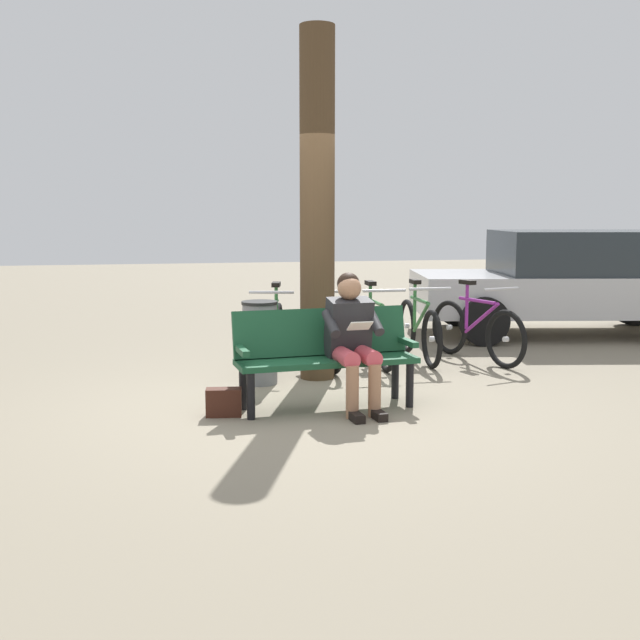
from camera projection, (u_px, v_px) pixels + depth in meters
The scene contains 12 objects.
ground_plane at pixel (294, 405), 6.94m from camera, with size 40.00×40.00×0.00m, color gray.
bench at pixel (324, 350), 6.85m from camera, with size 1.64×0.62×0.87m.
person_reading at pixel (352, 335), 6.73m from camera, with size 0.52×0.79×1.20m.
handbag at pixel (224, 402), 6.56m from camera, with size 0.30×0.14×0.24m, color #3F1E14.
tree_trunk at pixel (317, 207), 7.86m from camera, with size 0.36×0.36×3.56m, color #4C3823.
litter_bin at pixel (260, 342), 7.77m from camera, with size 0.36×0.36×0.84m.
bicycle_orange at pixel (476, 330), 8.98m from camera, with size 0.61×1.63×0.94m.
bicycle_silver at pixel (419, 330), 9.04m from camera, with size 0.48×1.68×0.94m.
bicycle_green at pixel (374, 332), 8.85m from camera, with size 0.48×1.68×0.94m.
bicycle_purple at pixel (319, 334), 8.73m from camera, with size 0.48×1.68×0.94m.
bicycle_red at pixel (275, 335), 8.68m from camera, with size 0.55×1.65×0.94m.
parked_car at pixel (571, 280), 10.88m from camera, with size 4.46×2.60×1.47m.
Camera 1 is at (1.15, 6.67, 1.72)m, focal length 43.30 mm.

